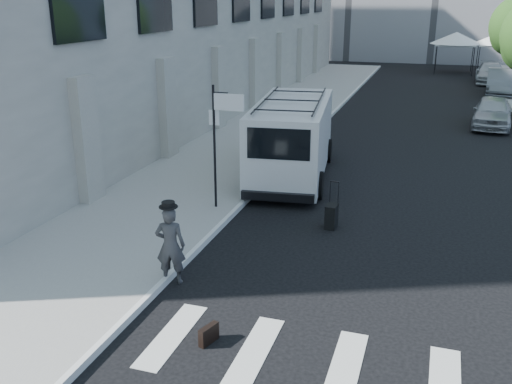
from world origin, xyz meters
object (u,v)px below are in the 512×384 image
Objects in this scene: suitcase at (331,216)px; businessman at (170,246)px; parked_car_a at (492,112)px; parked_car_c at (490,73)px; briefcase at (209,334)px; parked_car_b at (501,82)px; cargo_van at (293,138)px.

businessman is at bearing -120.51° from suitcase.
suitcase is (2.71, 4.13, -0.54)m from businessman.
parked_car_c is (0.81, 15.46, -0.02)m from parked_car_a.
businessman is 4.97m from suitcase.
briefcase is 31.56m from parked_car_b.
parked_car_a is 0.88× the size of parked_car_c.
briefcase is at bearing -97.38° from suitcase.
businessman is at bearing -102.91° from parked_car_b.
cargo_van is (-2.21, 4.31, 1.00)m from suitcase.
parked_car_a is (7.08, 10.33, -0.61)m from cargo_van.
businessman is 3.98× the size of briefcase.
parked_car_c is at bearing 97.81° from briefcase.
parked_car_b is at bearing -85.02° from parked_car_c.
suitcase is at bearing -99.03° from parked_car_c.
parked_car_c is at bearing -118.26° from businessman.
cargo_van reaches higher than briefcase.
businessman is 0.25× the size of cargo_van.
cargo_van reaches higher than parked_car_a.
cargo_van is at bearing -108.01° from parked_car_b.
suitcase is 15.44m from parked_car_a.
briefcase is 21.49m from parked_car_a.
parked_car_b is (1.12, 10.11, 0.08)m from parked_car_a.
parked_car_b is 5.36m from parked_car_c.
parked_car_b is (5.99, 24.75, 0.47)m from suitcase.
cargo_van reaches higher than suitcase.
businessman is 0.42× the size of parked_car_a.
businessman reaches higher than briefcase.
suitcase is at bearing 98.27° from briefcase.
suitcase is at bearing -70.18° from cargo_van.
parked_car_a is 0.87× the size of parked_car_b.
suitcase is at bearing -99.76° from parked_car_b.
suitcase is 4.95m from cargo_van.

